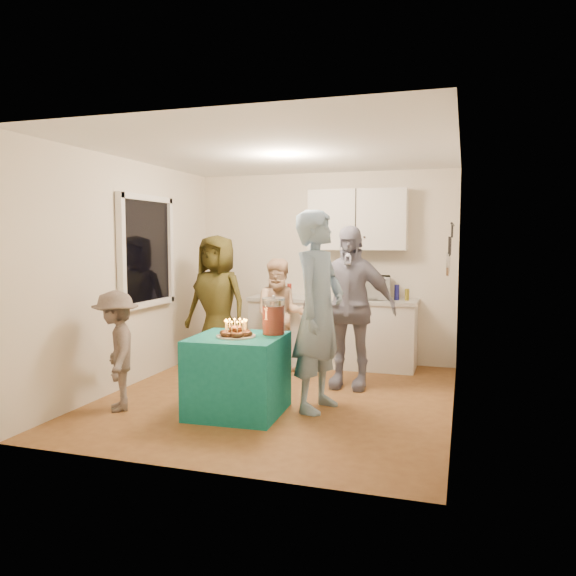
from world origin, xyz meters
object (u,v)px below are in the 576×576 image
(microwave, at_px, (369,287))
(man_birthday, at_px, (319,311))
(party_table, at_px, (238,375))
(child_near_left, at_px, (116,351))
(woman_back_center, at_px, (281,315))
(counter, at_px, (332,333))
(punch_jar, at_px, (274,317))
(woman_back_left, at_px, (217,303))
(woman_back_right, at_px, (348,307))

(microwave, relative_size, man_birthday, 0.28)
(party_table, height_order, child_near_left, child_near_left)
(woman_back_center, bearing_deg, child_near_left, -138.47)
(counter, height_order, party_table, counter)
(microwave, height_order, punch_jar, microwave)
(punch_jar, height_order, child_near_left, child_near_left)
(woman_back_center, bearing_deg, woman_back_left, 169.45)
(man_birthday, xyz_separation_m, woman_back_center, (-0.85, 1.40, -0.26))
(woman_back_left, relative_size, woman_back_right, 0.94)
(woman_back_left, bearing_deg, party_table, -50.73)
(microwave, relative_size, woman_back_center, 0.38)
(microwave, relative_size, woman_back_left, 0.32)
(man_birthday, relative_size, woman_back_left, 1.13)
(party_table, height_order, punch_jar, punch_jar)
(counter, relative_size, microwave, 3.99)
(counter, distance_m, woman_back_center, 0.84)
(counter, height_order, punch_jar, punch_jar)
(punch_jar, distance_m, woman_back_left, 1.88)
(punch_jar, bearing_deg, microwave, 74.51)
(counter, relative_size, woman_back_center, 1.52)
(party_table, xyz_separation_m, woman_back_center, (-0.14, 1.76, 0.34))
(counter, bearing_deg, child_near_left, -121.51)
(counter, bearing_deg, microwave, 0.00)
(counter, xyz_separation_m, microwave, (0.48, 0.00, 0.63))
(microwave, height_order, child_near_left, microwave)
(party_table, distance_m, woman_back_right, 1.62)
(microwave, relative_size, woman_back_right, 0.30)
(child_near_left, bearing_deg, woman_back_right, 91.24)
(party_table, distance_m, child_near_left, 1.23)
(microwave, relative_size, party_table, 0.65)
(party_table, relative_size, child_near_left, 0.71)
(counter, xyz_separation_m, woman_back_left, (-1.36, -0.72, 0.44))
(counter, distance_m, microwave, 0.80)
(party_table, distance_m, punch_jar, 0.66)
(punch_jar, relative_size, woman_back_right, 0.18)
(counter, xyz_separation_m, woman_back_center, (-0.54, -0.57, 0.29))
(microwave, distance_m, party_table, 2.59)
(party_table, bearing_deg, woman_back_center, 94.60)
(punch_jar, height_order, woman_back_center, woman_back_center)
(man_birthday, relative_size, child_near_left, 1.66)
(woman_back_left, bearing_deg, man_birthday, -28.15)
(man_birthday, distance_m, woman_back_left, 2.09)
(counter, xyz_separation_m, child_near_left, (-1.59, -2.59, 0.17))
(party_table, height_order, woman_back_left, woman_back_left)
(counter, bearing_deg, woman_back_right, -67.86)
(punch_jar, bearing_deg, child_near_left, -162.49)
(microwave, xyz_separation_m, punch_jar, (-0.59, -2.12, -0.13))
(microwave, height_order, party_table, microwave)
(counter, bearing_deg, woman_back_center, -133.48)
(woman_back_left, bearing_deg, child_near_left, -88.48)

